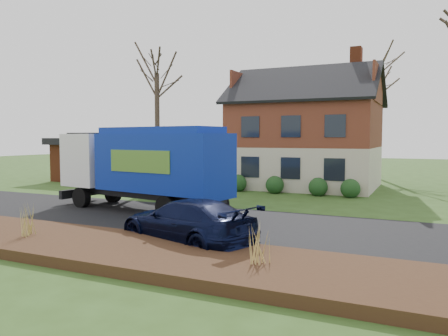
% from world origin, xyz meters
% --- Properties ---
extents(ground, '(120.00, 120.00, 0.00)m').
position_xyz_m(ground, '(0.00, 0.00, 0.00)').
color(ground, '#2C4617').
rests_on(ground, ground).
extents(road, '(80.00, 7.00, 0.02)m').
position_xyz_m(road, '(0.00, 0.00, 0.01)').
color(road, black).
rests_on(road, ground).
extents(mulch_verge, '(80.00, 3.50, 0.30)m').
position_xyz_m(mulch_verge, '(0.00, -5.30, 0.15)').
color(mulch_verge, black).
rests_on(mulch_verge, ground).
extents(main_house, '(12.95, 8.95, 9.26)m').
position_xyz_m(main_house, '(1.49, 13.91, 4.03)').
color(main_house, beige).
rests_on(main_house, ground).
extents(ranch_house, '(9.80, 8.20, 3.70)m').
position_xyz_m(ranch_house, '(-12.00, 13.00, 1.81)').
color(ranch_house, brown).
rests_on(ranch_house, ground).
extents(garbage_truck, '(9.10, 3.67, 3.79)m').
position_xyz_m(garbage_truck, '(-2.16, 1.23, 2.19)').
color(garbage_truck, black).
rests_on(garbage_truck, ground).
extents(silver_sedan, '(4.40, 2.32, 1.38)m').
position_xyz_m(silver_sedan, '(-2.75, 4.88, 0.69)').
color(silver_sedan, '#B2B5BA').
rests_on(silver_sedan, ground).
extents(navy_wagon, '(5.28, 3.38, 1.43)m').
position_xyz_m(navy_wagon, '(2.60, -3.35, 0.71)').
color(navy_wagon, black).
rests_on(navy_wagon, ground).
extents(tree_front_west, '(3.50, 3.50, 10.39)m').
position_xyz_m(tree_front_west, '(-6.59, 8.92, 8.56)').
color(tree_front_west, '#3D3025').
rests_on(tree_front_west, ground).
extents(tree_back, '(3.68, 3.68, 11.67)m').
position_xyz_m(tree_back, '(5.48, 23.26, 9.73)').
color(tree_back, '#47372A').
rests_on(tree_back, ground).
extents(grass_clump_mid, '(0.37, 0.31, 1.04)m').
position_xyz_m(grass_clump_mid, '(-1.79, -5.61, 0.82)').
color(grass_clump_mid, tan).
rests_on(grass_clump_mid, mulch_verge).
extents(grass_clump_east, '(0.38, 0.32, 0.96)m').
position_xyz_m(grass_clump_east, '(5.75, -5.31, 0.78)').
color(grass_clump_east, tan).
rests_on(grass_clump_east, mulch_verge).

